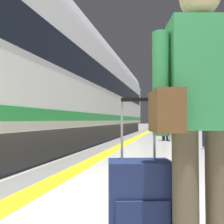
# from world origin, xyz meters

# --- Properties ---
(safety_line_strip) EXTENTS (0.36, 80.00, 0.01)m
(safety_line_strip) POSITION_xyz_m (-0.93, 10.00, 0.00)
(safety_line_strip) COLOR yellow
(safety_line_strip) RESTS_ON ground
(tactile_edge_band) EXTENTS (0.70, 80.00, 0.01)m
(tactile_edge_band) POSITION_xyz_m (-1.30, 10.00, 0.00)
(tactile_edge_band) COLOR slate
(tactile_edge_band) RESTS_ON ground
(high_speed_train) EXTENTS (2.94, 28.46, 4.97)m
(high_speed_train) POSITION_xyz_m (-3.12, 6.01, 2.50)
(high_speed_train) COLOR #38383D
(high_speed_train) RESTS_ON ground
(traveller_foreground) EXTENTS (0.55, 0.37, 1.71)m
(traveller_foreground) POSITION_xyz_m (0.89, 0.82, 0.99)
(traveller_foreground) COLOR brown
(traveller_foreground) RESTS_ON ground
(rolling_suitcase_foreground) EXTENTS (0.43, 0.32, 1.04)m
(rolling_suitcase_foreground) POSITION_xyz_m (0.56, 0.91, 0.36)
(rolling_suitcase_foreground) COLOR #19234C
(rolling_suitcase_foreground) RESTS_ON ground
(passenger_near) EXTENTS (0.53, 0.28, 1.74)m
(passenger_near) POSITION_xyz_m (2.26, 7.59, 1.01)
(passenger_near) COLOR #383842
(passenger_near) RESTS_ON ground
(suitcase_near) EXTENTS (0.43, 0.33, 0.97)m
(suitcase_near) POSITION_xyz_m (1.94, 7.36, 0.32)
(suitcase_near) COLOR #19234C
(suitcase_near) RESTS_ON ground
(passenger_mid) EXTENTS (0.50, 0.34, 1.62)m
(passenger_mid) POSITION_xyz_m (0.55, 10.01, 0.96)
(passenger_mid) COLOR black
(passenger_mid) RESTS_ON ground
(suitcase_mid) EXTENTS (0.42, 0.31, 0.98)m
(suitcase_mid) POSITION_xyz_m (0.87, 9.81, 0.33)
(suitcase_mid) COLOR #9E9EA3
(suitcase_mid) RESTS_ON ground
(passenger_far) EXTENTS (0.48, 0.37, 1.60)m
(passenger_far) POSITION_xyz_m (0.04, 19.94, 0.95)
(passenger_far) COLOR #383842
(passenger_far) RESTS_ON ground
(suitcase_far) EXTENTS (0.38, 0.24, 1.05)m
(suitcase_far) POSITION_xyz_m (-0.28, 19.72, 0.36)
(suitcase_far) COLOR #596038
(suitcase_far) RESTS_ON ground
(waste_bin) EXTENTS (0.46, 0.46, 0.91)m
(waste_bin) POSITION_xyz_m (3.25, 13.77, 0.46)
(waste_bin) COLOR #2D6638
(waste_bin) RESTS_ON ground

